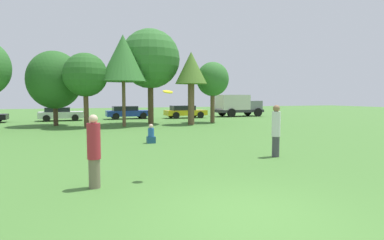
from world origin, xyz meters
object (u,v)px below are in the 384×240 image
(bystander_sitting, at_px, (151,135))
(parked_car_yellow, at_px, (185,111))
(frisbee, at_px, (168,92))
(delivery_truck_grey, at_px, (237,105))
(tree_1, at_px, (55,80))
(tree_4, at_px, (150,59))
(tree_6, at_px, (213,80))
(person_thrower, at_px, (94,151))
(tree_2, at_px, (85,75))
(person_catcher, at_px, (276,130))
(parked_car_white, at_px, (60,114))
(tree_3, at_px, (123,58))
(tree_5, at_px, (191,70))
(parked_car_blue, at_px, (127,112))

(bystander_sitting, distance_m, parked_car_yellow, 18.03)
(frisbee, bearing_deg, delivery_truck_grey, 57.86)
(tree_1, height_order, tree_4, tree_4)
(tree_6, bearing_deg, person_thrower, -122.09)
(tree_2, height_order, tree_4, tree_4)
(person_thrower, height_order, delivery_truck_grey, delivery_truck_grey)
(frisbee, bearing_deg, parked_car_yellow, 70.06)
(person_catcher, bearing_deg, parked_car_white, -85.32)
(tree_4, bearing_deg, tree_1, 173.25)
(parked_car_yellow, relative_size, delivery_truck_grey, 0.79)
(tree_6, distance_m, delivery_truck_grey, 9.55)
(tree_2, bearing_deg, person_thrower, -91.09)
(tree_1, relative_size, tree_3, 0.84)
(tree_2, distance_m, parked_car_yellow, 12.72)
(parked_car_yellow, bearing_deg, tree_5, -106.31)
(tree_6, bearing_deg, person_catcher, -105.43)
(tree_2, relative_size, parked_car_white, 1.37)
(tree_2, xyz_separation_m, tree_6, (10.39, 0.99, -0.06))
(delivery_truck_grey, bearing_deg, tree_4, -151.75)
(parked_car_white, xyz_separation_m, parked_car_blue, (6.23, 0.38, 0.03))
(tree_1, height_order, parked_car_blue, tree_1)
(tree_5, bearing_deg, tree_2, 177.75)
(tree_3, xyz_separation_m, tree_4, (2.39, 1.59, 0.22))
(person_catcher, bearing_deg, frisbee, 3.85)
(tree_1, xyz_separation_m, tree_3, (4.83, -2.44, 1.56))
(tree_5, xyz_separation_m, parked_car_blue, (-3.77, 8.36, -3.68))
(tree_4, relative_size, tree_5, 1.33)
(tree_1, height_order, tree_3, tree_3)
(tree_3, bearing_deg, person_thrower, -100.59)
(bystander_sitting, xyz_separation_m, tree_2, (-2.65, 9.21, 3.38))
(tree_5, distance_m, tree_6, 2.85)
(tree_6, xyz_separation_m, parked_car_white, (-12.45, 6.68, -3.04))
(frisbee, bearing_deg, tree_1, 101.76)
(frisbee, xyz_separation_m, tree_5, (6.33, 15.54, 2.02))
(tree_6, relative_size, parked_car_white, 1.33)
(person_catcher, height_order, parked_car_blue, person_catcher)
(tree_2, relative_size, parked_car_blue, 1.22)
(bystander_sitting, bearing_deg, tree_6, 52.83)
(person_thrower, height_order, tree_5, tree_5)
(tree_5, relative_size, delivery_truck_grey, 1.05)
(frisbee, bearing_deg, parked_car_blue, 83.89)
(tree_1, xyz_separation_m, tree_5, (10.11, -2.61, 0.87))
(person_catcher, height_order, bystander_sitting, person_catcher)
(tree_4, height_order, tree_5, tree_4)
(tree_4, bearing_deg, person_thrower, -107.05)
(frisbee, height_order, parked_car_white, frisbee)
(parked_car_blue, height_order, delivery_truck_grey, delivery_truck_grey)
(person_catcher, bearing_deg, parked_car_blue, -100.81)
(tree_5, height_order, tree_6, tree_5)
(parked_car_white, xyz_separation_m, parked_car_yellow, (12.06, -0.42, 0.04))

